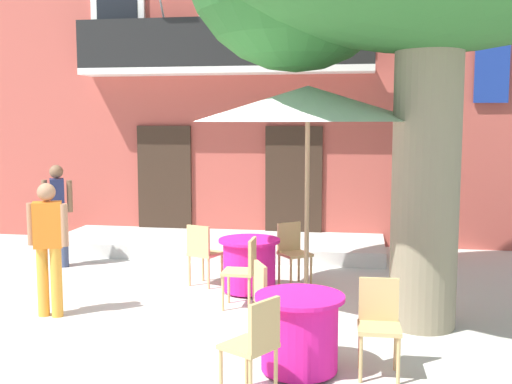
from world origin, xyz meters
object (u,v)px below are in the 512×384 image
at_px(pedestrian_by_tree, 58,209).
at_px(cafe_chair_near_tree_2, 292,249).
at_px(cafe_table_near_tree, 249,265).
at_px(cafe_table_middle, 299,332).
at_px(ground_planter_left, 49,229).
at_px(cafe_chair_middle_0, 379,320).
at_px(cafe_chair_middle_1, 270,298).
at_px(cafe_umbrella, 308,105).
at_px(cafe_chair_near_tree_0, 203,251).
at_px(cafe_chair_near_tree_1, 244,268).
at_px(pedestrian_mid_plaza, 48,242).
at_px(ground_planter_right, 406,237).
at_px(cafe_chair_middle_2, 255,341).

bearing_deg(pedestrian_by_tree, cafe_chair_near_tree_2, -6.93).
bearing_deg(cafe_table_near_tree, cafe_table_middle, -70.11).
distance_m(cafe_table_middle, ground_planter_left, 7.63).
bearing_deg(cafe_chair_middle_0, cafe_chair_middle_1, 153.94).
bearing_deg(cafe_umbrella, cafe_chair_near_tree_2, 106.23).
xyz_separation_m(cafe_table_near_tree, cafe_table_middle, (0.98, -2.70, 0.00)).
bearing_deg(ground_planter_left, cafe_chair_near_tree_0, -33.75).
bearing_deg(cafe_chair_near_tree_0, cafe_umbrella, -24.00).
bearing_deg(cafe_table_middle, cafe_chair_near_tree_0, 120.46).
height_order(cafe_chair_middle_1, ground_planter_left, cafe_chair_middle_1).
bearing_deg(cafe_chair_middle_1, cafe_umbrella, 80.70).
relative_size(cafe_table_middle, cafe_chair_middle_1, 0.95).
xyz_separation_m(cafe_chair_middle_1, ground_planter_left, (-5.03, 4.73, -0.23)).
relative_size(cafe_chair_near_tree_1, cafe_umbrella, 0.31).
bearing_deg(cafe_chair_near_tree_1, cafe_table_middle, -65.07).
height_order(cafe_chair_near_tree_2, pedestrian_by_tree, pedestrian_by_tree).
bearing_deg(cafe_table_near_tree, pedestrian_by_tree, 163.63).
height_order(cafe_table_near_tree, cafe_table_middle, same).
bearing_deg(cafe_chair_middle_1, cafe_table_middle, -59.35).
bearing_deg(cafe_chair_middle_1, ground_planter_left, 136.76).
bearing_deg(cafe_table_near_tree, pedestrian_mid_plaza, -146.29).
height_order(cafe_table_near_tree, cafe_chair_middle_1, cafe_chair_middle_1).
relative_size(cafe_table_near_tree, pedestrian_mid_plaza, 0.52).
bearing_deg(cafe_chair_near_tree_1, cafe_chair_near_tree_0, 130.09).
bearing_deg(cafe_chair_near_tree_0, cafe_chair_near_tree_1, -49.91).
distance_m(cafe_chair_near_tree_2, ground_planter_right, 2.66).
distance_m(cafe_umbrella, ground_planter_left, 6.58).
bearing_deg(cafe_umbrella, cafe_chair_middle_2, -93.68).
distance_m(cafe_chair_near_tree_0, ground_planter_left, 4.47).
bearing_deg(pedestrian_mid_plaza, cafe_chair_middle_0, -15.75).
distance_m(cafe_chair_middle_2, ground_planter_right, 6.12).
height_order(cafe_chair_near_tree_2, cafe_chair_middle_0, same).
bearing_deg(cafe_table_near_tree, cafe_chair_middle_0, -56.50).
relative_size(cafe_chair_middle_0, cafe_chair_middle_1, 1.00).
height_order(cafe_table_near_tree, cafe_chair_near_tree_2, cafe_chair_near_tree_2).
bearing_deg(cafe_chair_middle_1, pedestrian_mid_plaza, 168.74).
distance_m(cafe_chair_middle_1, pedestrian_by_tree, 5.02).
height_order(cafe_umbrella, ground_planter_left, cafe_umbrella).
relative_size(cafe_table_middle, ground_planter_right, 1.20).
height_order(cafe_table_near_tree, cafe_umbrella, cafe_umbrella).
bearing_deg(pedestrian_mid_plaza, ground_planter_left, 117.86).
xyz_separation_m(cafe_chair_near_tree_2, cafe_chair_middle_0, (1.17, -3.12, 0.00)).
distance_m(cafe_chair_near_tree_0, cafe_chair_middle_1, 2.61).
distance_m(cafe_chair_near_tree_1, ground_planter_right, 3.95).
distance_m(cafe_table_near_tree, cafe_chair_middle_0, 3.13).
relative_size(cafe_chair_near_tree_2, cafe_umbrella, 0.31).
relative_size(cafe_chair_near_tree_1, pedestrian_mid_plaza, 0.55).
relative_size(ground_planter_left, ground_planter_right, 0.75).
xyz_separation_m(cafe_chair_near_tree_0, cafe_table_middle, (1.71, -2.90, -0.14)).
distance_m(cafe_chair_middle_2, pedestrian_by_tree, 5.97).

